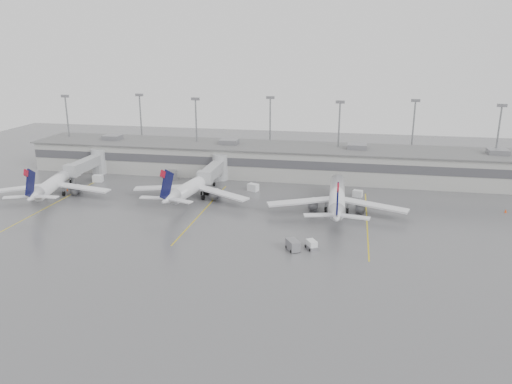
% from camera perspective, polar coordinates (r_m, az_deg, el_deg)
% --- Properties ---
extents(ground, '(260.00, 260.00, 0.00)m').
position_cam_1_polar(ground, '(83.87, 0.72, -8.13)').
color(ground, '#505053').
rests_on(ground, ground).
extents(terminal, '(152.00, 17.00, 9.45)m').
position_cam_1_polar(terminal, '(137.15, 5.07, 3.53)').
color(terminal, '#A5A5A0').
rests_on(terminal, ground).
extents(light_masts, '(142.40, 8.00, 20.60)m').
position_cam_1_polar(light_masts, '(141.25, 5.41, 7.16)').
color(light_masts, gray).
rests_on(light_masts, ground).
extents(jet_bridge_left, '(4.00, 17.20, 7.00)m').
position_cam_1_polar(jet_bridge_left, '(142.47, -18.32, 3.12)').
color(jet_bridge_left, '#949799').
rests_on(jet_bridge_left, ground).
extents(jet_bridge_right, '(4.00, 17.20, 7.00)m').
position_cam_1_polar(jet_bridge_right, '(129.20, -4.60, 2.59)').
color(jet_bridge_right, '#949799').
rests_on(jet_bridge_right, ground).
extents(stand_markings, '(105.25, 40.00, 0.01)m').
position_cam_1_polar(stand_markings, '(105.86, 3.05, -2.76)').
color(stand_markings, gold).
rests_on(stand_markings, ground).
extents(jet_far_left, '(27.42, 31.05, 10.17)m').
position_cam_1_polar(jet_far_left, '(128.46, -22.07, 0.99)').
color(jet_far_left, white).
rests_on(jet_far_left, ground).
extents(jet_mid_left, '(28.68, 32.35, 10.50)m').
position_cam_1_polar(jet_mid_left, '(117.69, -7.00, 0.81)').
color(jet_mid_left, white).
rests_on(jet_mid_left, ground).
extents(jet_mid_right, '(29.95, 33.58, 10.86)m').
position_cam_1_polar(jet_mid_right, '(108.61, 9.25, -0.58)').
color(jet_mid_right, white).
rests_on(jet_mid_right, ground).
extents(baggage_tug, '(2.63, 2.99, 1.64)m').
position_cam_1_polar(baggage_tug, '(89.60, 6.37, -6.11)').
color(baggage_tug, white).
rests_on(baggage_tug, ground).
extents(baggage_cart, '(2.98, 3.43, 1.92)m').
position_cam_1_polar(baggage_cart, '(88.63, 4.24, -6.06)').
color(baggage_cart, slate).
rests_on(baggage_cart, ground).
extents(gse_uld_a, '(2.75, 2.06, 1.78)m').
position_cam_1_polar(gse_uld_a, '(138.09, -17.62, 1.49)').
color(gse_uld_a, white).
rests_on(gse_uld_a, ground).
extents(gse_uld_b, '(2.98, 2.54, 1.79)m').
position_cam_1_polar(gse_uld_b, '(123.37, -0.33, 0.53)').
color(gse_uld_b, white).
rests_on(gse_uld_b, ground).
extents(gse_uld_c, '(2.49, 1.94, 1.57)m').
position_cam_1_polar(gse_uld_c, '(121.15, 11.54, -0.17)').
color(gse_uld_c, white).
rests_on(gse_uld_c, ground).
extents(gse_loader, '(3.32, 4.07, 2.20)m').
position_cam_1_polar(gse_loader, '(136.03, -9.49, 1.93)').
color(gse_loader, slate).
rests_on(gse_loader, ground).
extents(cone_a, '(0.39, 0.39, 0.62)m').
position_cam_1_polar(cone_a, '(132.27, -20.77, 0.27)').
color(cone_a, '#EB3E04').
rests_on(cone_a, ground).
extents(cone_b, '(0.46, 0.46, 0.73)m').
position_cam_1_polar(cone_b, '(120.01, -3.26, -0.22)').
color(cone_b, '#EB3E04').
rests_on(cone_b, ground).
extents(cone_c, '(0.38, 0.38, 0.61)m').
position_cam_1_polar(cone_c, '(121.17, 11.36, -0.40)').
color(cone_c, '#EB3E04').
rests_on(cone_c, ground).
extents(cone_d, '(0.49, 0.49, 0.78)m').
position_cam_1_polar(cone_d, '(120.51, 26.64, -1.94)').
color(cone_d, '#EB3E04').
rests_on(cone_d, ground).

